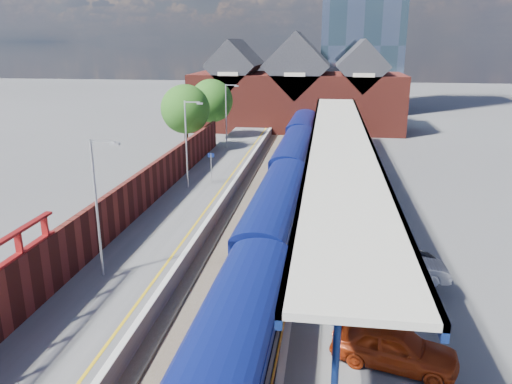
% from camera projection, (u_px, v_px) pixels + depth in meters
% --- Properties ---
extents(ground, '(240.00, 240.00, 0.00)m').
position_uv_depth(ground, '(277.00, 177.00, 47.46)').
color(ground, '#5B5B5E').
rests_on(ground, ground).
extents(ballast_bed, '(6.00, 76.00, 0.06)m').
position_uv_depth(ballast_bed, '(264.00, 210.00, 37.98)').
color(ballast_bed, '#473D33').
rests_on(ballast_bed, ground).
extents(rails, '(4.51, 76.00, 0.14)m').
position_uv_depth(rails, '(264.00, 209.00, 37.95)').
color(rails, slate).
rests_on(rails, ground).
extents(left_platform, '(5.00, 76.00, 1.00)m').
position_uv_depth(left_platform, '(194.00, 202.00, 38.58)').
color(left_platform, '#565659').
rests_on(left_platform, ground).
extents(right_platform, '(6.00, 76.00, 1.00)m').
position_uv_depth(right_platform, '(344.00, 208.00, 37.04)').
color(right_platform, '#565659').
rests_on(right_platform, ground).
extents(coping_left, '(0.30, 76.00, 0.05)m').
position_uv_depth(coping_left, '(224.00, 196.00, 38.11)').
color(coping_left, silver).
rests_on(coping_left, left_platform).
extents(coping_right, '(0.30, 76.00, 0.05)m').
position_uv_depth(coping_right, '(306.00, 200.00, 37.27)').
color(coping_right, silver).
rests_on(coping_right, right_platform).
extents(yellow_line, '(0.14, 76.00, 0.01)m').
position_uv_depth(yellow_line, '(216.00, 196.00, 38.20)').
color(yellow_line, yellow).
rests_on(yellow_line, left_platform).
extents(train, '(3.14, 65.95, 3.45)m').
position_uv_depth(train, '(287.00, 177.00, 39.39)').
color(train, navy).
rests_on(train, ground).
extents(canopy, '(4.50, 52.00, 4.48)m').
position_uv_depth(canopy, '(340.00, 140.00, 37.58)').
color(canopy, '#0E1F52').
rests_on(canopy, right_platform).
extents(lamp_post_b, '(1.48, 0.18, 7.00)m').
position_uv_depth(lamp_post_b, '(99.00, 200.00, 24.12)').
color(lamp_post_b, '#A5A8AA').
rests_on(lamp_post_b, left_platform).
extents(lamp_post_c, '(1.48, 0.18, 7.00)m').
position_uv_depth(lamp_post_c, '(188.00, 139.00, 39.29)').
color(lamp_post_c, '#A5A8AA').
rests_on(lamp_post_c, left_platform).
extents(lamp_post_d, '(1.48, 0.18, 7.00)m').
position_uv_depth(lamp_post_d, '(227.00, 112.00, 54.46)').
color(lamp_post_d, '#A5A8AA').
rests_on(lamp_post_d, left_platform).
extents(platform_sign, '(0.55, 0.08, 2.50)m').
position_uv_depth(platform_sign, '(211.00, 162.00, 41.67)').
color(platform_sign, '#A5A8AA').
rests_on(platform_sign, left_platform).
extents(brick_wall, '(0.35, 50.00, 3.86)m').
position_uv_depth(brick_wall, '(128.00, 201.00, 32.24)').
color(brick_wall, maroon).
rests_on(brick_wall, left_platform).
extents(station_building, '(30.00, 12.12, 13.78)m').
position_uv_depth(station_building, '(297.00, 91.00, 72.43)').
color(station_building, maroon).
rests_on(station_building, ground).
extents(tree_near, '(5.20, 5.20, 8.10)m').
position_uv_depth(tree_near, '(187.00, 111.00, 52.90)').
color(tree_near, '#382314').
rests_on(tree_near, ground).
extents(tree_far, '(5.20, 5.20, 8.10)m').
position_uv_depth(tree_far, '(212.00, 102.00, 60.35)').
color(tree_far, '#382314').
rests_on(tree_far, ground).
extents(parked_car_red, '(4.82, 2.96, 1.53)m').
position_uv_depth(parked_car_red, '(394.00, 346.00, 18.08)').
color(parked_car_red, '#992C0C').
rests_on(parked_car_red, right_platform).
extents(parked_car_silver, '(4.31, 1.63, 1.41)m').
position_uv_depth(parked_car_silver, '(404.00, 267.00, 24.57)').
color(parked_car_silver, silver).
rests_on(parked_car_silver, right_platform).
extents(parked_car_dark, '(4.38, 2.88, 1.18)m').
position_uv_depth(parked_car_dark, '(399.00, 254.00, 26.38)').
color(parked_car_dark, black).
rests_on(parked_car_dark, right_platform).
extents(parked_car_blue, '(4.18, 2.60, 1.08)m').
position_uv_depth(parked_car_blue, '(360.00, 186.00, 39.07)').
color(parked_car_blue, navy).
rests_on(parked_car_blue, right_platform).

